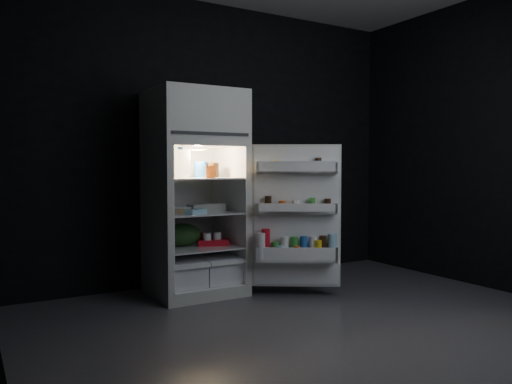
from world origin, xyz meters
TOP-DOWN VIEW (x-y plane):
  - floor at (0.00, 0.00)m, footprint 4.00×3.40m
  - wall_back at (0.00, 1.70)m, footprint 4.00×0.00m
  - wall_left at (-2.00, 0.00)m, footprint 0.00×3.40m
  - wall_right at (2.00, 0.00)m, footprint 0.00×3.40m
  - refrigerator at (-0.42, 1.32)m, footprint 0.76×0.71m
  - fridge_door at (0.27, 0.74)m, footprint 0.71×0.55m
  - milk_jug at (-0.54, 1.32)m, footprint 0.15×0.15m
  - mayo_jar at (-0.34, 1.33)m, footprint 0.15×0.15m
  - jam_jar at (-0.25, 1.28)m, footprint 0.12×0.12m
  - amber_bottle at (-0.69, 1.38)m, footprint 0.08×0.08m
  - small_carton at (-0.36, 1.10)m, footprint 0.09×0.08m
  - egg_carton at (-0.34, 1.23)m, footprint 0.33×0.16m
  - pie at (-0.53, 1.34)m, footprint 0.31×0.31m
  - flat_package at (-0.50, 1.08)m, footprint 0.20×0.16m
  - wrapped_pkg at (-0.17, 1.42)m, footprint 0.15×0.13m
  - produce_bag at (-0.52, 1.34)m, footprint 0.42×0.38m
  - yogurt_tray at (-0.27, 1.23)m, footprint 0.31×0.24m
  - small_can_red at (-0.29, 1.41)m, footprint 0.07×0.07m
  - small_can_silver at (-0.22, 1.46)m, footprint 0.10×0.10m

SIDE VIEW (x-z plane):
  - floor at x=0.00m, z-range 0.00..0.00m
  - yogurt_tray at x=-0.27m, z-range 0.43..0.48m
  - small_can_red at x=-0.29m, z-range 0.43..0.52m
  - small_can_silver at x=-0.22m, z-range 0.43..0.52m
  - produce_bag at x=-0.52m, z-range 0.43..0.62m
  - fridge_door at x=0.27m, z-range 0.07..1.29m
  - pie at x=-0.53m, z-range 0.73..0.77m
  - flat_package at x=-0.50m, z-range 0.73..0.77m
  - wrapped_pkg at x=-0.17m, z-range 0.73..0.78m
  - egg_carton at x=-0.34m, z-range 0.73..0.80m
  - refrigerator at x=-0.42m, z-range 0.07..1.85m
  - small_carton at x=-0.36m, z-range 1.03..1.13m
  - jam_jar at x=-0.25m, z-range 1.03..1.16m
  - mayo_jar at x=-0.34m, z-range 1.03..1.17m
  - amber_bottle at x=-0.69m, z-range 1.03..1.25m
  - milk_jug at x=-0.54m, z-range 1.03..1.27m
  - wall_back at x=0.00m, z-range 0.00..2.70m
  - wall_left at x=-2.00m, z-range 0.00..2.70m
  - wall_right at x=2.00m, z-range 0.00..2.70m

